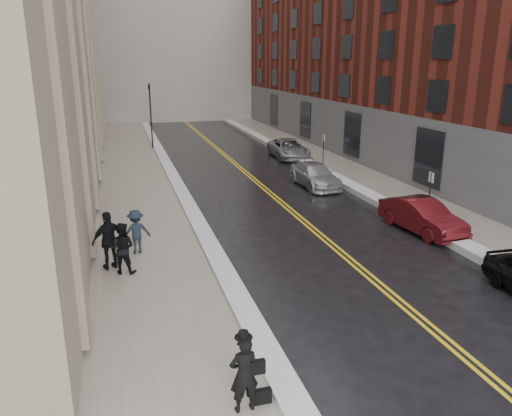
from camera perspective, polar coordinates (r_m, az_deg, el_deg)
ground at (r=13.72m, az=9.84°, el=-14.27°), size 160.00×160.00×0.00m
sidewalk_left at (r=27.44m, az=-13.42°, el=1.58°), size 4.00×64.00×0.15m
sidewalk_right at (r=30.94m, az=12.40°, el=3.33°), size 3.00×64.00×0.15m
lane_stripe_a at (r=28.51m, az=0.52°, el=2.45°), size 0.12×64.00×0.01m
lane_stripe_b at (r=28.57m, az=0.98°, el=2.48°), size 0.12×64.00×0.01m
snow_ridge_left at (r=27.59m, az=-8.66°, el=2.05°), size 0.70×60.80×0.26m
snow_ridge_right at (r=30.11m, az=9.29°, el=3.29°), size 0.85×60.80×0.30m
building_right at (r=40.61m, az=19.63°, el=18.58°), size 14.00×50.00×18.00m
traffic_signal at (r=40.82m, az=-11.96°, el=10.80°), size 0.18×0.15×5.20m
parking_sign_near at (r=23.46m, az=19.24°, el=1.79°), size 0.06×0.35×2.23m
parking_sign_far at (r=33.75m, az=7.71°, el=6.89°), size 0.06×0.35×2.23m
car_maroon at (r=21.99m, az=18.44°, el=-0.88°), size 1.96×4.35×1.38m
car_silver_near at (r=28.66m, az=6.74°, el=3.75°), size 1.92×4.52×1.30m
car_silver_far at (r=37.01m, az=3.74°, el=6.80°), size 2.53×5.02×1.36m
pedestrian_main at (r=10.46m, az=-1.40°, el=-18.47°), size 0.64×0.46×1.66m
pedestrian_a at (r=17.07m, az=-15.04°, el=-4.44°), size 1.02×0.91×1.74m
pedestrian_b at (r=18.68m, az=-13.54°, el=-2.64°), size 1.16×0.81×1.64m
pedestrian_c at (r=17.48m, az=-16.41°, el=-3.57°), size 1.28×0.88×2.02m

